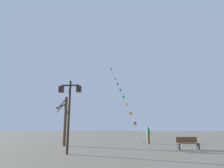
{
  "coord_description": "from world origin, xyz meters",
  "views": [
    {
      "loc": [
        0.73,
        -2.15,
        1.54
      ],
      "look_at": [
        -1.01,
        16.77,
        5.82
      ],
      "focal_mm": 31.24,
      "sensor_mm": 36.0,
      "label": 1
    }
  ],
  "objects_px": {
    "twin_lantern_lamp_post": "(69,102)",
    "kite_flyer": "(148,134)",
    "bare_tree": "(65,119)",
    "kite_train": "(122,93)",
    "park_bench": "(188,143)"
  },
  "relations": [
    {
      "from": "kite_train",
      "to": "bare_tree",
      "type": "xyz_separation_m",
      "value": [
        -4.59,
        -11.6,
        -4.33
      ]
    },
    {
      "from": "twin_lantern_lamp_post",
      "to": "bare_tree",
      "type": "distance_m",
      "value": 5.68
    },
    {
      "from": "kite_train",
      "to": "kite_flyer",
      "type": "bearing_deg",
      "value": -71.09
    },
    {
      "from": "kite_train",
      "to": "park_bench",
      "type": "bearing_deg",
      "value": -69.02
    },
    {
      "from": "kite_flyer",
      "to": "bare_tree",
      "type": "height_order",
      "value": "bare_tree"
    },
    {
      "from": "twin_lantern_lamp_post",
      "to": "kite_flyer",
      "type": "relative_size",
      "value": 2.63
    },
    {
      "from": "kite_flyer",
      "to": "park_bench",
      "type": "xyz_separation_m",
      "value": [
        2.34,
        -5.2,
        -0.45
      ]
    },
    {
      "from": "bare_tree",
      "to": "park_bench",
      "type": "height_order",
      "value": "bare_tree"
    },
    {
      "from": "twin_lantern_lamp_post",
      "to": "kite_flyer",
      "type": "height_order",
      "value": "twin_lantern_lamp_post"
    },
    {
      "from": "kite_flyer",
      "to": "bare_tree",
      "type": "distance_m",
      "value": 8.24
    },
    {
      "from": "twin_lantern_lamp_post",
      "to": "bare_tree",
      "type": "height_order",
      "value": "twin_lantern_lamp_post"
    },
    {
      "from": "park_bench",
      "to": "kite_train",
      "type": "bearing_deg",
      "value": 99.91
    },
    {
      "from": "twin_lantern_lamp_post",
      "to": "park_bench",
      "type": "height_order",
      "value": "twin_lantern_lamp_post"
    },
    {
      "from": "kite_train",
      "to": "kite_flyer",
      "type": "height_order",
      "value": "kite_train"
    },
    {
      "from": "bare_tree",
      "to": "kite_flyer",
      "type": "bearing_deg",
      "value": 22.2
    }
  ]
}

